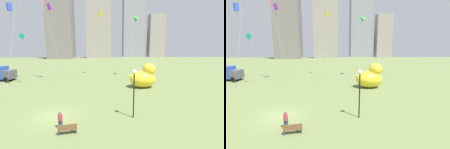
{
  "view_description": "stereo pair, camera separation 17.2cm",
  "coord_description": "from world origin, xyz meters",
  "views": [
    {
      "loc": [
        5.35,
        -16.27,
        7.44
      ],
      "look_at": [
        6.12,
        3.65,
        3.62
      ],
      "focal_mm": 26.6,
      "sensor_mm": 36.0,
      "label": 1
    },
    {
      "loc": [
        5.52,
        -16.28,
        7.44
      ],
      "look_at": [
        6.12,
        3.65,
        3.62
      ],
      "focal_mm": 26.6,
      "sensor_mm": 36.0,
      "label": 2
    }
  ],
  "objects": [
    {
      "name": "kite_blue",
      "position": [
        -9.1,
        10.71,
        12.69
      ],
      "size": [
        2.21,
        2.22,
        13.34
      ],
      "color": "silver",
      "rests_on": "ground"
    },
    {
      "name": "lamppost",
      "position": [
        8.11,
        -0.68,
        3.75
      ],
      "size": [
        0.47,
        0.47,
        4.91
      ],
      "color": "black",
      "rests_on": "ground"
    },
    {
      "name": "kite_pink",
      "position": [
        -6.15,
        17.16,
        14.15
      ],
      "size": [
        1.78,
        2.48,
        15.63
      ],
      "color": "silver",
      "rests_on": "ground"
    },
    {
      "name": "kite_teal",
      "position": [
        -8.64,
        13.09,
        8.21
      ],
      "size": [
        3.96,
        4.01,
        9.2
      ],
      "color": "silver",
      "rests_on": "ground"
    },
    {
      "name": "park_bench",
      "position": [
        2.17,
        -3.57,
        0.47
      ],
      "size": [
        1.61,
        0.74,
        0.9
      ],
      "color": "brown",
      "rests_on": "ground"
    },
    {
      "name": "kite_purple",
      "position": [
        -4.8,
        15.87,
        13.78
      ],
      "size": [
        2.78,
        2.81,
        14.54
      ],
      "color": "silver",
      "rests_on": "ground"
    },
    {
      "name": "person_child",
      "position": [
        2.51,
        -3.13,
        0.48
      ],
      "size": [
        0.21,
        0.21,
        0.87
      ],
      "color": "silver",
      "rests_on": "ground"
    },
    {
      "name": "person_adult",
      "position": [
        1.35,
        -2.65,
        0.87
      ],
      "size": [
        0.39,
        0.39,
        1.58
      ],
      "color": "#38476B",
      "rests_on": "ground"
    },
    {
      "name": "giant_inflatable_duck",
      "position": [
        11.72,
        10.79,
        1.77
      ],
      "size": [
        5.02,
        3.22,
        4.16
      ],
      "color": "yellow",
      "rests_on": "ground"
    },
    {
      "name": "kite_yellow",
      "position": [
        4.28,
        21.0,
        13.4
      ],
      "size": [
        2.26,
        2.91,
        14.15
      ],
      "color": "silver",
      "rests_on": "ground"
    },
    {
      "name": "ground_plane",
      "position": [
        0.0,
        0.0,
        0.0
      ],
      "size": [
        140.0,
        140.0,
        0.0
      ],
      "primitive_type": "plane",
      "color": "olive"
    },
    {
      "name": "city_skyline",
      "position": [
        3.26,
        70.12,
        18.72
      ],
      "size": [
        57.68,
        18.55,
        40.15
      ],
      "color": "gray",
      "rests_on": "ground"
    },
    {
      "name": "kite_green",
      "position": [
        11.5,
        19.36,
        12.46
      ],
      "size": [
        1.63,
        1.42,
        13.26
      ],
      "color": "silver",
      "rests_on": "ground"
    }
  ]
}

